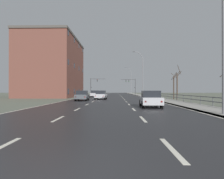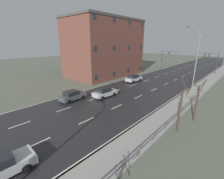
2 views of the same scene
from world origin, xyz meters
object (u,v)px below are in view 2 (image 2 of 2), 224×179
street_lamp_midground (196,60)px  car_near_right (134,78)px  car_far_left (105,92)px  traffic_signal_left (165,57)px  traffic_signal_right (212,59)px  car_distant (72,96)px  brick_building (105,48)px

street_lamp_midground → car_near_right: street_lamp_midground is taller
car_far_left → car_near_right: (-2.26, 11.56, 0.00)m
car_near_right → traffic_signal_left: bearing=100.6°
traffic_signal_right → traffic_signal_left: traffic_signal_left is taller
street_lamp_midground → car_distant: bearing=-122.4°
car_distant → car_far_left: (2.55, 4.40, 0.00)m
traffic_signal_right → traffic_signal_left: bearing=-175.9°
brick_building → traffic_signal_right: bearing=46.2°
traffic_signal_right → car_far_left: traffic_signal_right is taller
traffic_signal_left → brick_building: 22.34m
traffic_signal_right → car_distant: (-10.86, -39.20, -3.18)m
car_far_left → car_near_right: same height
street_lamp_midground → traffic_signal_left: size_ratio=1.92×
street_lamp_midground → car_distant: street_lamp_midground is taller
street_lamp_midground → car_far_left: street_lamp_midground is taller
street_lamp_midground → traffic_signal_right: 20.84m
traffic_signal_left → car_far_left: size_ratio=1.41×
car_near_right → car_far_left: bearing=-76.0°
car_distant → brick_building: (-10.06, 17.38, 6.33)m
brick_building → car_near_right: bearing=-7.8°
traffic_signal_right → car_far_left: bearing=-103.4°
street_lamp_midground → car_far_left: size_ratio=2.71×
traffic_signal_left → car_distant: traffic_signal_left is taller
traffic_signal_left → car_near_right: size_ratio=1.41×
street_lamp_midground → brick_building: bearing=-177.2°
car_near_right → brick_building: bearing=175.2°
car_far_left → car_near_right: size_ratio=1.00×
car_near_right → brick_building: brick_building is taller
car_far_left → car_near_right: 11.78m
street_lamp_midground → brick_building: size_ratio=0.57×
traffic_signal_left → car_far_left: (5.22, -33.82, -3.10)m
street_lamp_midground → traffic_signal_right: street_lamp_midground is taller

